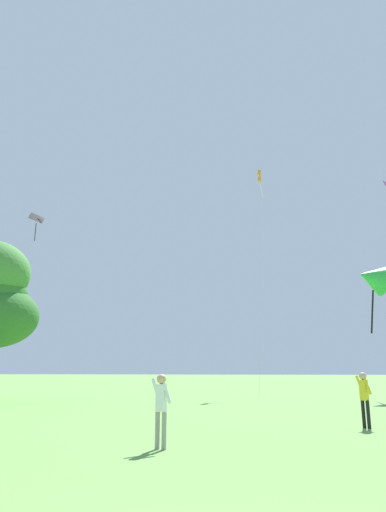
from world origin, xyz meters
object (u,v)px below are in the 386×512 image
at_px(kite_green_small, 372,278).
at_px(person_far_back, 161,404).
at_px(kite_orange_box, 259,179).
at_px(kite_black_large, 34,226).
at_px(person_near_tree, 364,394).

height_order(kite_green_small, person_far_back, kite_green_small).
bearing_deg(person_far_back, kite_orange_box, 87.87).
relative_size(kite_green_small, person_far_back, 5.72).
bearing_deg(kite_black_large, kite_green_small, -13.51).
height_order(kite_black_large, person_near_tree, kite_black_large).
bearing_deg(person_far_back, kite_black_large, 125.97).
xyz_separation_m(kite_black_large, kite_orange_box, (20.46, 1.94, 3.68)).
bearing_deg(kite_black_large, kite_orange_box, 5.41).
height_order(kite_black_large, person_far_back, kite_black_large).
bearing_deg(person_far_back, person_near_tree, 44.02).
xyz_separation_m(kite_orange_box, person_far_back, (-1.07, -28.66, -17.21)).
distance_m(kite_orange_box, kite_green_small, 15.55).
xyz_separation_m(kite_black_large, kite_green_small, (27.58, -6.63, -7.17)).
distance_m(kite_black_large, kite_orange_box, 20.87).
distance_m(kite_black_large, kite_green_small, 29.26).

